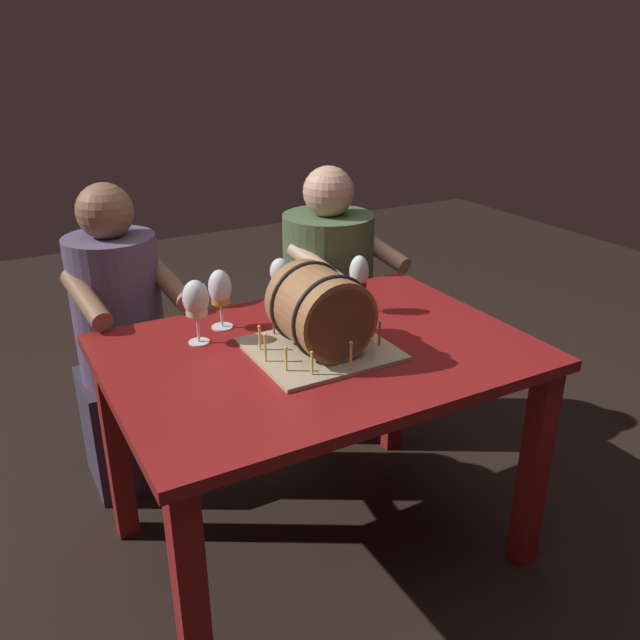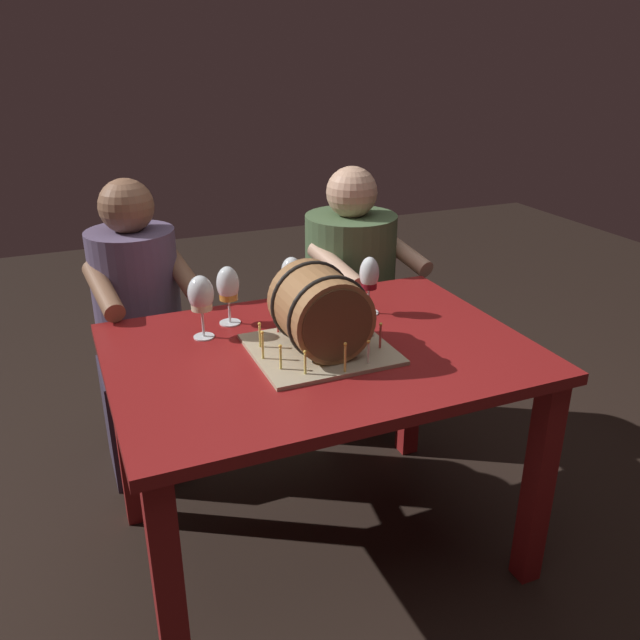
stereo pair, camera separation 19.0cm
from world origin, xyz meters
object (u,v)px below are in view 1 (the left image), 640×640
at_px(barrel_cake, 320,314).
at_px(person_seated_right, 328,307).
at_px(wine_glass_empty, 280,273).
at_px(wine_glass_red, 359,275).
at_px(dining_table, 319,382).
at_px(wine_glass_amber, 220,290).
at_px(person_seated_left, 124,355).
at_px(wine_glass_white, 196,301).

relative_size(barrel_cake, person_seated_right, 0.35).
distance_m(wine_glass_empty, wine_glass_red, 0.27).
relative_size(dining_table, wine_glass_amber, 6.39).
xyz_separation_m(dining_table, barrel_cake, (-0.01, -0.02, 0.24)).
distance_m(dining_table, person_seated_left, 0.84).
bearing_deg(person_seated_left, person_seated_right, 0.04).
relative_size(wine_glass_empty, wine_glass_amber, 0.91).
distance_m(barrel_cake, person_seated_left, 0.92).
xyz_separation_m(dining_table, person_seated_right, (0.44, 0.71, -0.09)).
relative_size(wine_glass_white, person_seated_left, 0.17).
bearing_deg(wine_glass_red, wine_glass_amber, 167.96).
height_order(wine_glass_red, person_seated_right, person_seated_right).
height_order(wine_glass_empty, person_seated_left, person_seated_left).
xyz_separation_m(wine_glass_white, person_seated_right, (0.74, 0.50, -0.34)).
bearing_deg(dining_table, wine_glass_white, 145.93).
xyz_separation_m(wine_glass_empty, wine_glass_white, (-0.35, -0.14, 0.01)).
relative_size(wine_glass_red, person_seated_right, 0.17).
height_order(wine_glass_amber, person_seated_right, person_seated_right).
distance_m(wine_glass_white, person_seated_left, 0.64).
xyz_separation_m(dining_table, wine_glass_empty, (0.04, 0.35, 0.24)).
xyz_separation_m(wine_glass_red, person_seated_left, (-0.69, 0.53, -0.36)).
relative_size(wine_glass_empty, person_seated_right, 0.15).
distance_m(dining_table, wine_glass_red, 0.40).
bearing_deg(wine_glass_white, barrel_cake, -37.98).
relative_size(wine_glass_amber, person_seated_left, 0.17).
bearing_deg(person_seated_left, wine_glass_white, -75.22).
relative_size(barrel_cake, wine_glass_amber, 2.06).
distance_m(barrel_cake, wine_glass_amber, 0.36).
distance_m(wine_glass_amber, person_seated_left, 0.60).
relative_size(dining_table, wine_glass_white, 6.16).
height_order(dining_table, wine_glass_amber, wine_glass_amber).
bearing_deg(wine_glass_empty, wine_glass_amber, -165.21).
height_order(wine_glass_empty, wine_glass_white, wine_glass_white).
bearing_deg(dining_table, wine_glass_red, 35.90).
distance_m(wine_glass_red, person_seated_left, 0.94).
xyz_separation_m(wine_glass_amber, wine_glass_white, (-0.10, -0.08, 0.01)).
relative_size(person_seated_left, person_seated_right, 1.02).
distance_m(dining_table, wine_glass_white, 0.45).
distance_m(wine_glass_white, wine_glass_red, 0.56).
bearing_deg(dining_table, wine_glass_amber, 125.44).
relative_size(dining_table, person_seated_left, 1.06).
height_order(dining_table, person_seated_right, person_seated_right).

